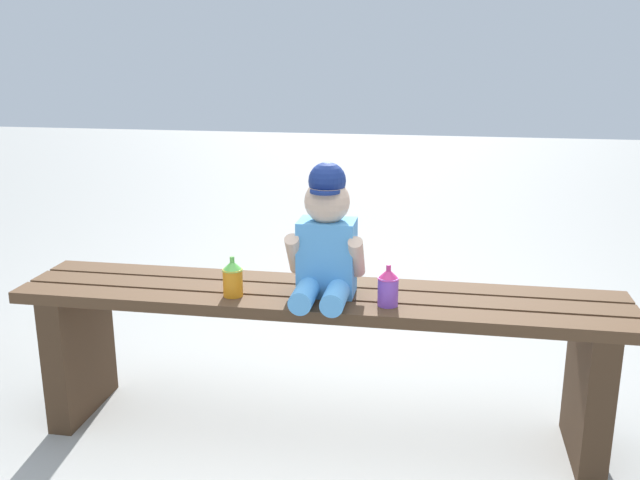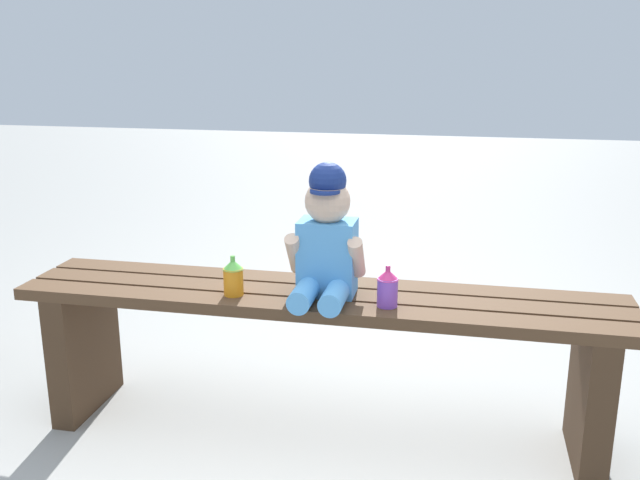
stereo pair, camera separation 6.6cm
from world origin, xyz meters
name	(u,v)px [view 1 (the left image)]	position (x,y,z in m)	size (l,w,h in m)	color
ground_plane	(318,431)	(0.00, 0.00, 0.00)	(16.00, 16.00, 0.00)	#999993
park_bench	(318,336)	(0.00, 0.00, 0.33)	(1.88, 0.34, 0.48)	#513823
child_figure	(326,239)	(0.03, -0.03, 0.66)	(0.23, 0.27, 0.40)	#59A5E5
sippy_cup_left	(233,278)	(-0.25, -0.08, 0.54)	(0.06, 0.06, 0.12)	orange
sippy_cup_right	(388,286)	(0.22, -0.08, 0.54)	(0.06, 0.06, 0.12)	#8C4CCC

